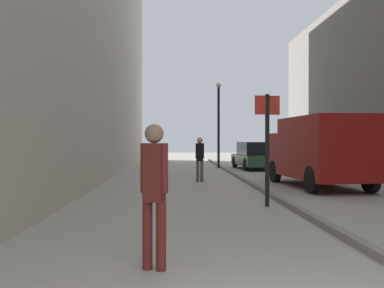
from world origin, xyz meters
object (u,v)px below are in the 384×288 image
(pedestrian_main_foreground, at_px, (200,156))
(street_sign_post, at_px, (267,140))
(delivery_van, at_px, (318,150))
(lamp_post, at_px, (219,119))
(pedestrian_mid_block, at_px, (154,186))
(parked_car, at_px, (255,156))
(cafe_chair_near_window, at_px, (151,162))

(pedestrian_main_foreground, bearing_deg, street_sign_post, -96.26)
(delivery_van, distance_m, lamp_post, 10.40)
(street_sign_post, relative_size, lamp_post, 0.55)
(pedestrian_mid_block, distance_m, parked_car, 18.35)
(pedestrian_mid_block, height_order, street_sign_post, street_sign_post)
(cafe_chair_near_window, bearing_deg, pedestrian_main_foreground, 121.61)
(cafe_chair_near_window, bearing_deg, lamp_post, -125.00)
(pedestrian_main_foreground, distance_m, delivery_van, 4.23)
(street_sign_post, bearing_deg, pedestrian_mid_block, 54.80)
(pedestrian_main_foreground, height_order, lamp_post, lamp_post)
(lamp_post, bearing_deg, pedestrian_mid_block, -98.22)
(pedestrian_mid_block, relative_size, delivery_van, 0.33)
(lamp_post, relative_size, cafe_chair_near_window, 5.06)
(pedestrian_mid_block, height_order, lamp_post, lamp_post)
(delivery_van, bearing_deg, parked_car, 88.12)
(pedestrian_main_foreground, xyz_separation_m, cafe_chair_near_window, (-1.99, 3.52, -0.41))
(pedestrian_mid_block, distance_m, cafe_chair_near_window, 14.25)
(delivery_van, height_order, lamp_post, lamp_post)
(lamp_post, bearing_deg, cafe_chair_near_window, -127.21)
(pedestrian_main_foreground, distance_m, street_sign_post, 6.05)
(pedestrian_mid_block, bearing_deg, lamp_post, 100.54)
(parked_car, relative_size, cafe_chair_near_window, 4.57)
(delivery_van, height_order, street_sign_post, street_sign_post)
(street_sign_post, height_order, cafe_chair_near_window, street_sign_post)
(pedestrian_mid_block, distance_m, street_sign_post, 5.39)
(delivery_van, bearing_deg, pedestrian_mid_block, -123.62)
(delivery_van, relative_size, cafe_chair_near_window, 5.47)
(pedestrian_mid_block, relative_size, parked_car, 0.40)
(delivery_van, bearing_deg, lamp_post, 98.26)
(pedestrian_mid_block, relative_size, lamp_post, 0.36)
(delivery_van, distance_m, street_sign_post, 4.78)
(street_sign_post, distance_m, lamp_post, 14.12)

